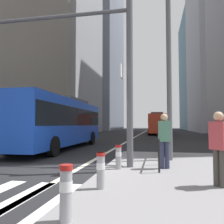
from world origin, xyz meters
TOP-DOWN VIEW (x-y plane):
  - ground_plane at (0.00, 20.00)m, footprint 160.00×160.00m
  - lane_centre_line at (0.00, 30.00)m, footprint 0.20×80.00m
  - office_tower_left_mid at (-16.00, 34.64)m, footprint 12.68×17.93m
  - office_tower_left_far at (-16.00, 62.46)m, footprint 13.70×25.90m
  - office_tower_right_mid at (17.00, 46.08)m, footprint 12.72×20.09m
  - office_tower_right_far at (17.00, 70.11)m, footprint 11.90×23.83m
  - city_bus_blue_oncoming at (-3.48, 5.90)m, footprint 2.83×11.20m
  - sedan_white_oncoming at (-7.00, 5.08)m, footprint 2.05×4.31m
  - city_bus_red_receding at (2.69, 29.31)m, footprint 2.82×10.64m
  - car_oncoming_mid at (-7.35, 18.16)m, footprint 2.14×4.25m
  - car_receding_near at (3.47, 44.01)m, footprint 2.12×4.46m
  - car_receding_far at (4.50, 40.87)m, footprint 2.12×4.37m
  - traffic_signal_gantry at (-0.06, -0.46)m, footprint 5.77×0.65m
  - street_lamp_post at (3.25, 1.34)m, footprint 5.50×0.32m
  - bollard_front at (1.43, -5.00)m, footprint 0.20×0.20m
  - bollard_left at (1.51, -3.21)m, footprint 0.20×0.20m
  - bollard_right at (1.53, -0.90)m, footprint 0.20×0.20m
  - pedestrian_railing at (2.80, 0.80)m, footprint 0.06×4.12m
  - pedestrian_waiting at (3.09, 2.46)m, footprint 0.44×0.36m
  - pedestrian_walking at (4.15, -2.52)m, footprint 0.43×0.44m
  - pedestrian_far at (2.98, -0.52)m, footprint 0.40×0.27m

SIDE VIEW (x-z plane):
  - ground_plane at x=0.00m, z-range 0.00..0.00m
  - lane_centre_line at x=0.00m, z-range 0.00..0.01m
  - bollard_right at x=1.53m, z-range 0.20..0.96m
  - bollard_left at x=1.51m, z-range 0.20..0.99m
  - bollard_front at x=1.43m, z-range 0.20..1.02m
  - pedestrian_railing at x=2.80m, z-range 0.38..1.36m
  - car_oncoming_mid at x=-7.35m, z-range 0.02..1.96m
  - sedan_white_oncoming at x=-7.00m, z-range 0.02..1.96m
  - car_receding_far at x=4.50m, z-range 0.02..1.96m
  - car_receding_near at x=3.47m, z-range 0.02..1.96m
  - pedestrian_waiting at x=3.09m, z-range 0.24..1.88m
  - pedestrian_walking at x=4.15m, z-range 0.25..1.96m
  - pedestrian_far at x=2.98m, z-range 0.25..2.02m
  - city_bus_red_receding at x=2.69m, z-range 0.14..3.54m
  - city_bus_blue_oncoming at x=-3.48m, z-range 0.14..3.54m
  - traffic_signal_gantry at x=-0.06m, z-range 1.09..7.09m
  - street_lamp_post at x=3.25m, z-range 1.28..9.28m
  - office_tower_right_far at x=17.00m, z-range 0.00..36.66m
  - office_tower_left_mid at x=-16.00m, z-range 0.00..39.21m
  - office_tower_left_far at x=-16.00m, z-range 0.00..47.52m
  - office_tower_right_mid at x=17.00m, z-range 0.00..48.60m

